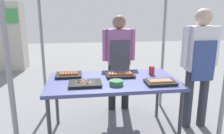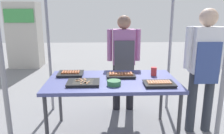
{
  "view_description": "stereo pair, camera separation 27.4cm",
  "coord_description": "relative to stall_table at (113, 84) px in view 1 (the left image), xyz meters",
  "views": [
    {
      "loc": [
        -0.38,
        -2.59,
        1.57
      ],
      "look_at": [
        0.0,
        0.05,
        0.9
      ],
      "focal_mm": 35.32,
      "sensor_mm": 36.0,
      "label": 1
    },
    {
      "loc": [
        -0.1,
        -2.61,
        1.57
      ],
      "look_at": [
        0.0,
        0.05,
        0.9
      ],
      "focal_mm": 35.32,
      "sensor_mm": 36.0,
      "label": 2
    }
  ],
  "objects": [
    {
      "name": "ground_plane",
      "position": [
        0.0,
        0.0,
        -0.7
      ],
      "size": [
        18.0,
        18.0,
        0.0
      ],
      "primitive_type": "plane",
      "color": "slate"
    },
    {
      "name": "stall_table",
      "position": [
        0.0,
        0.0,
        0.0
      ],
      "size": [
        1.6,
        0.9,
        0.75
      ],
      "color": "#4C518C",
      "rests_on": "ground"
    },
    {
      "name": "tray_grilled_sausages",
      "position": [
        0.12,
        0.12,
        0.08
      ],
      "size": [
        0.37,
        0.23,
        0.06
      ],
      "color": "black",
      "rests_on": "stall_table"
    },
    {
      "name": "tray_meat_skewers",
      "position": [
        -0.34,
        -0.16,
        0.07
      ],
      "size": [
        0.38,
        0.28,
        0.04
      ],
      "color": "black",
      "rests_on": "stall_table"
    },
    {
      "name": "tray_pork_links",
      "position": [
        0.53,
        -0.23,
        0.07
      ],
      "size": [
        0.35,
        0.25,
        0.05
      ],
      "color": "black",
      "rests_on": "stall_table"
    },
    {
      "name": "tray_spring_rolls",
      "position": [
        -0.55,
        0.23,
        0.07
      ],
      "size": [
        0.33,
        0.29,
        0.05
      ],
      "color": "black",
      "rests_on": "stall_table"
    },
    {
      "name": "condiment_bowl",
      "position": [
        0.01,
        -0.21,
        0.08
      ],
      "size": [
        0.16,
        0.16,
        0.06
      ],
      "primitive_type": "cylinder",
      "color": "#33723F",
      "rests_on": "stall_table"
    },
    {
      "name": "drink_cup_near_edge",
      "position": [
        0.56,
        0.17,
        0.11
      ],
      "size": [
        0.07,
        0.07,
        0.11
      ],
      "primitive_type": "cylinder",
      "color": "red",
      "rests_on": "stall_table"
    },
    {
      "name": "vendor_woman",
      "position": [
        0.21,
        0.77,
        0.2
      ],
      "size": [
        0.52,
        0.22,
        1.52
      ],
      "rotation": [
        0.0,
        0.0,
        3.14
      ],
      "color": "black",
      "rests_on": "ground"
    },
    {
      "name": "customer_nearby",
      "position": [
        1.17,
        0.05,
        0.26
      ],
      "size": [
        0.52,
        0.23,
        1.62
      ],
      "color": "#333842",
      "rests_on": "ground"
    },
    {
      "name": "neighbor_stall_left",
      "position": [
        -2.35,
        3.82,
        0.23
      ],
      "size": [
        0.87,
        0.66,
        1.84
      ],
      "color": "#B7B2A8",
      "rests_on": "ground"
    }
  ]
}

